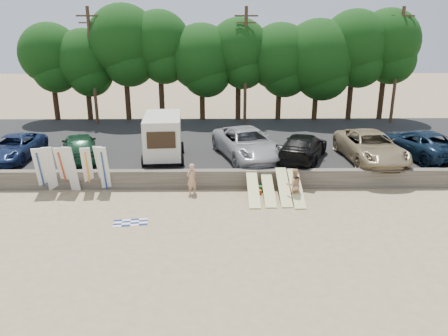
{
  "coord_description": "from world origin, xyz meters",
  "views": [
    {
      "loc": [
        -0.16,
        -19.06,
        8.42
      ],
      "look_at": [
        0.13,
        3.0,
        1.12
      ],
      "focal_mm": 35.0,
      "sensor_mm": 36.0,
      "label": 1
    }
  ],
  "objects_px": {
    "box_trailer": "(163,135)",
    "car_2": "(247,144)",
    "car_1": "(80,146)",
    "car_5": "(419,143)",
    "car_3": "(303,147)",
    "cooler": "(262,189)",
    "car_0": "(14,147)",
    "car_4": "(371,147)",
    "beachgoer_b": "(294,185)",
    "beachgoer_a": "(192,179)"
  },
  "relations": [
    {
      "from": "box_trailer",
      "to": "car_2",
      "type": "xyz_separation_m",
      "value": [
        5.02,
        0.22,
        -0.6
      ]
    },
    {
      "from": "car_1",
      "to": "car_5",
      "type": "height_order",
      "value": "car_1"
    },
    {
      "from": "car_3",
      "to": "cooler",
      "type": "height_order",
      "value": "car_3"
    },
    {
      "from": "box_trailer",
      "to": "car_1",
      "type": "height_order",
      "value": "box_trailer"
    },
    {
      "from": "car_0",
      "to": "car_5",
      "type": "height_order",
      "value": "car_5"
    },
    {
      "from": "car_4",
      "to": "beachgoer_b",
      "type": "xyz_separation_m",
      "value": [
        -5.2,
        -4.33,
        -0.73
      ]
    },
    {
      "from": "beachgoer_a",
      "to": "beachgoer_b",
      "type": "height_order",
      "value": "beachgoer_b"
    },
    {
      "from": "car_1",
      "to": "car_4",
      "type": "height_order",
      "value": "car_4"
    },
    {
      "from": "box_trailer",
      "to": "car_0",
      "type": "bearing_deg",
      "value": 174.58
    },
    {
      "from": "car_2",
      "to": "box_trailer",
      "type": "bearing_deg",
      "value": 165.74
    },
    {
      "from": "car_0",
      "to": "car_2",
      "type": "relative_size",
      "value": 0.81
    },
    {
      "from": "box_trailer",
      "to": "cooler",
      "type": "distance_m",
      "value": 6.93
    },
    {
      "from": "car_2",
      "to": "car_3",
      "type": "height_order",
      "value": "car_2"
    },
    {
      "from": "beachgoer_a",
      "to": "car_5",
      "type": "bearing_deg",
      "value": 157.67
    },
    {
      "from": "car_1",
      "to": "beachgoer_b",
      "type": "relative_size",
      "value": 2.92
    },
    {
      "from": "box_trailer",
      "to": "car_5",
      "type": "relative_size",
      "value": 0.73
    },
    {
      "from": "beachgoer_b",
      "to": "cooler",
      "type": "height_order",
      "value": "beachgoer_b"
    },
    {
      "from": "cooler",
      "to": "car_5",
      "type": "bearing_deg",
      "value": 28.71
    },
    {
      "from": "car_5",
      "to": "beachgoer_b",
      "type": "height_order",
      "value": "car_5"
    },
    {
      "from": "car_0",
      "to": "car_3",
      "type": "distance_m",
      "value": 17.2
    },
    {
      "from": "beachgoer_b",
      "to": "car_4",
      "type": "bearing_deg",
      "value": -151.47
    },
    {
      "from": "car_4",
      "to": "car_5",
      "type": "height_order",
      "value": "car_4"
    },
    {
      "from": "car_0",
      "to": "car_1",
      "type": "distance_m",
      "value": 4.0
    },
    {
      "from": "car_3",
      "to": "car_5",
      "type": "relative_size",
      "value": 0.93
    },
    {
      "from": "car_2",
      "to": "beachgoer_a",
      "type": "relative_size",
      "value": 3.85
    },
    {
      "from": "car_3",
      "to": "beachgoer_b",
      "type": "height_order",
      "value": "car_3"
    },
    {
      "from": "box_trailer",
      "to": "cooler",
      "type": "height_order",
      "value": "box_trailer"
    },
    {
      "from": "car_2",
      "to": "car_5",
      "type": "distance_m",
      "value": 10.49
    },
    {
      "from": "car_1",
      "to": "cooler",
      "type": "distance_m",
      "value": 11.16
    },
    {
      "from": "box_trailer",
      "to": "beachgoer_a",
      "type": "distance_m",
      "value": 4.53
    },
    {
      "from": "box_trailer",
      "to": "car_5",
      "type": "bearing_deg",
      "value": -2.71
    },
    {
      "from": "beachgoer_a",
      "to": "car_4",
      "type": "bearing_deg",
      "value": 157.94
    },
    {
      "from": "car_1",
      "to": "car_0",
      "type": "bearing_deg",
      "value": -21.61
    },
    {
      "from": "car_5",
      "to": "cooler",
      "type": "distance_m",
      "value": 10.85
    },
    {
      "from": "box_trailer",
      "to": "car_3",
      "type": "height_order",
      "value": "box_trailer"
    },
    {
      "from": "cooler",
      "to": "beachgoer_b",
      "type": "bearing_deg",
      "value": -33.93
    },
    {
      "from": "car_1",
      "to": "beachgoer_a",
      "type": "bearing_deg",
      "value": 132.29
    },
    {
      "from": "car_2",
      "to": "beachgoer_a",
      "type": "distance_m",
      "value": 5.23
    },
    {
      "from": "car_4",
      "to": "beachgoer_a",
      "type": "distance_m",
      "value": 10.89
    },
    {
      "from": "car_1",
      "to": "beachgoer_b",
      "type": "distance_m",
      "value": 12.9
    },
    {
      "from": "car_0",
      "to": "car_3",
      "type": "bearing_deg",
      "value": -0.3
    },
    {
      "from": "car_0",
      "to": "cooler",
      "type": "height_order",
      "value": "car_0"
    },
    {
      "from": "cooler",
      "to": "car_1",
      "type": "bearing_deg",
      "value": 167.66
    },
    {
      "from": "car_4",
      "to": "beachgoer_a",
      "type": "xyz_separation_m",
      "value": [
        -10.33,
        -3.36,
        -0.74
      ]
    },
    {
      "from": "car_5",
      "to": "car_0",
      "type": "bearing_deg",
      "value": -15.16
    },
    {
      "from": "car_3",
      "to": "car_5",
      "type": "xyz_separation_m",
      "value": [
        7.25,
        0.77,
        0.02
      ]
    },
    {
      "from": "car_0",
      "to": "car_1",
      "type": "relative_size",
      "value": 1.05
    },
    {
      "from": "car_1",
      "to": "cooler",
      "type": "height_order",
      "value": "car_1"
    },
    {
      "from": "beachgoer_b",
      "to": "cooler",
      "type": "xyz_separation_m",
      "value": [
        -1.46,
        1.24,
        -0.67
      ]
    },
    {
      "from": "box_trailer",
      "to": "car_2",
      "type": "relative_size",
      "value": 0.68
    }
  ]
}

